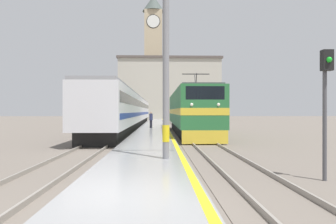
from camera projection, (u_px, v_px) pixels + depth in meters
name	position (u px, v px, depth m)	size (l,w,h in m)	color
ground_plane	(154.00, 129.00, 36.71)	(200.00, 200.00, 0.00)	#70665B
platform	(153.00, 130.00, 31.71)	(3.04, 140.00, 0.35)	#999999
rail_track_near	(187.00, 132.00, 31.80)	(2.84, 140.00, 0.16)	#70665B
rail_track_far	(122.00, 132.00, 31.62)	(2.84, 140.00, 0.16)	#70665B
locomotive_train	(189.00, 112.00, 29.17)	(2.92, 19.85, 4.82)	black
passenger_train	(131.00, 111.00, 42.01)	(2.92, 49.96, 3.89)	black
catenary_mast	(169.00, 45.00, 11.65)	(2.79, 0.25, 8.05)	gray
person_on_platform	(151.00, 119.00, 33.13)	(0.34, 0.34, 1.65)	#23232D
clock_tower	(153.00, 54.00, 82.66)	(5.51, 5.51, 31.23)	tan
station_building	(169.00, 89.00, 75.48)	(23.60, 7.13, 14.33)	#B7B2A3
signal_post	(326.00, 93.00, 9.48)	(0.30, 0.39, 3.80)	#4C4C51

